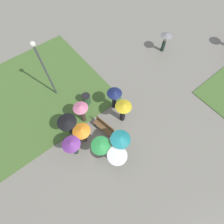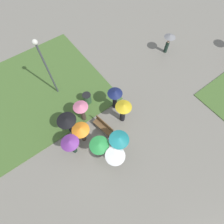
% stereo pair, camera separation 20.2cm
% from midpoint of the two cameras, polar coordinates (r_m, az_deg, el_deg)
% --- Properties ---
extents(ground_plane, '(90.00, 90.00, 0.00)m').
position_cam_midpoint_polar(ground_plane, '(11.57, -2.74, -12.05)').
color(ground_plane, gray).
extents(lawn_patch_near, '(9.09, 9.98, 0.06)m').
position_cam_midpoint_polar(lawn_patch_near, '(14.73, -24.54, 5.44)').
color(lawn_patch_near, '#4C7033').
rests_on(lawn_patch_near, ground_plane).
extents(park_bench, '(1.58, 0.68, 0.90)m').
position_cam_midpoint_polar(park_bench, '(11.63, -3.13, -4.72)').
color(park_bench, brown).
rests_on(park_bench, ground_plane).
extents(lamp_post, '(0.32, 0.32, 4.78)m').
position_cam_midpoint_polar(lamp_post, '(11.92, -22.08, 13.97)').
color(lamp_post, '#474C51').
rests_on(lamp_post, ground_plane).
extents(trash_bin, '(0.61, 0.61, 0.94)m').
position_cam_midpoint_polar(trash_bin, '(12.75, -8.79, 4.09)').
color(trash_bin, '#335638').
rests_on(trash_bin, ground_plane).
extents(crowd_person_teal, '(1.15, 1.15, 2.03)m').
position_cam_midpoint_polar(crowd_person_teal, '(10.14, 2.15, -9.34)').
color(crowd_person_teal, '#1E3328').
rests_on(crowd_person_teal, ground_plane).
extents(crowd_person_yellow, '(1.05, 1.05, 1.96)m').
position_cam_midpoint_polar(crowd_person_yellow, '(11.15, 3.18, 0.98)').
color(crowd_person_yellow, black).
rests_on(crowd_person_yellow, ground_plane).
extents(crowd_person_pink, '(0.96, 0.96, 1.91)m').
position_cam_midpoint_polar(crowd_person_pink, '(11.29, -10.52, 0.55)').
color(crowd_person_pink, '#47382D').
rests_on(crowd_person_pink, ground_plane).
extents(crowd_person_orange, '(1.07, 1.07, 1.78)m').
position_cam_midpoint_polar(crowd_person_orange, '(10.66, -10.32, -6.51)').
color(crowd_person_orange, '#47382D').
rests_on(crowd_person_orange, ground_plane).
extents(crowd_person_white, '(1.12, 1.12, 1.90)m').
position_cam_midpoint_polar(crowd_person_white, '(9.91, 1.09, -14.23)').
color(crowd_person_white, black).
rests_on(crowd_person_white, ground_plane).
extents(crowd_person_green, '(1.14, 1.14, 1.74)m').
position_cam_midpoint_polar(crowd_person_green, '(10.27, -4.19, -11.24)').
color(crowd_person_green, slate).
rests_on(crowd_person_green, ground_plane).
extents(crowd_person_purple, '(1.06, 1.06, 1.81)m').
position_cam_midpoint_polar(crowd_person_purple, '(10.46, -13.50, -10.49)').
color(crowd_person_purple, '#1E3328').
rests_on(crowd_person_purple, ground_plane).
extents(crowd_person_black, '(1.20, 1.20, 1.76)m').
position_cam_midpoint_polar(crowd_person_black, '(11.06, -14.84, -3.54)').
color(crowd_person_black, black).
rests_on(crowd_person_black, ground_plane).
extents(crowd_person_navy, '(1.00, 1.00, 1.96)m').
position_cam_midpoint_polar(crowd_person_navy, '(11.60, 0.28, 5.44)').
color(crowd_person_navy, black).
rests_on(crowd_person_navy, ground_plane).
extents(lone_walker_mid_plaza, '(0.93, 0.93, 1.74)m').
position_cam_midpoint_polar(lone_walker_mid_plaza, '(16.33, 16.75, 22.04)').
color(lone_walker_mid_plaza, '#1E3328').
rests_on(lone_walker_mid_plaza, ground_plane).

